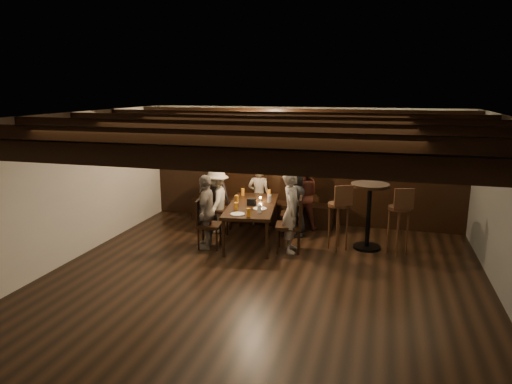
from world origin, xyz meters
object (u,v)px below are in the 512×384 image
(dining_table, at_px, (252,207))
(person_right_far, at_px, (292,211))
(chair_left_far, at_px, (208,233))
(chair_right_far, at_px, (290,235))
(chair_right_near, at_px, (292,222))
(person_bench_left, at_px, (214,196))
(bar_stool_left, at_px, (338,225))
(person_left_near, at_px, (217,201))
(chair_left_near, at_px, (219,218))
(person_left_far, at_px, (206,212))
(person_right_near, at_px, (294,200))
(person_bench_right, at_px, (303,196))
(high_top_table, at_px, (369,206))
(bar_stool_right, at_px, (398,229))
(person_bench_centre, at_px, (259,195))

(dining_table, relative_size, person_right_far, 1.38)
(chair_left_far, distance_m, chair_right_far, 1.44)
(chair_right_near, relative_size, person_bench_left, 0.69)
(bar_stool_left, bearing_deg, person_left_near, 141.34)
(chair_left_near, bearing_deg, bar_stool_left, 72.44)
(chair_left_far, xyz_separation_m, person_left_far, (-0.03, -0.00, 0.39))
(chair_right_near, relative_size, person_right_near, 0.63)
(dining_table, bearing_deg, person_left_far, -149.04)
(person_bench_right, distance_m, person_left_far, 2.13)
(chair_right_far, relative_size, high_top_table, 0.82)
(bar_stool_right, bearing_deg, person_bench_left, 149.95)
(chair_left_far, distance_m, person_left_near, 0.97)
(dining_table, xyz_separation_m, chair_left_far, (-0.64, -0.55, -0.37))
(high_top_table, bearing_deg, person_bench_left, 169.31)
(person_right_far, distance_m, high_top_table, 1.36)
(chair_left_far, height_order, bar_stool_right, bar_stool_right)
(bar_stool_left, bearing_deg, high_top_table, -7.39)
(person_bench_centre, distance_m, high_top_table, 2.39)
(chair_left_far, height_order, person_left_far, person_left_far)
(chair_right_near, distance_m, chair_right_far, 0.90)
(chair_left_far, distance_m, person_bench_centre, 1.70)
(person_bench_right, bearing_deg, chair_right_near, 68.01)
(chair_right_far, bearing_deg, chair_right_near, 0.13)
(chair_right_far, bearing_deg, person_left_far, 90.00)
(person_bench_right, distance_m, person_right_near, 0.47)
(person_left_far, height_order, bar_stool_left, person_left_far)
(chair_left_far, bearing_deg, chair_right_far, 90.00)
(person_bench_left, distance_m, person_left_far, 1.36)
(person_bench_centre, relative_size, bar_stool_left, 1.05)
(dining_table, height_order, person_bench_centre, person_bench_centre)
(dining_table, relative_size, person_left_far, 1.49)
(chair_right_near, xyz_separation_m, person_right_far, (0.17, -0.89, 0.45))
(person_left_near, xyz_separation_m, person_right_far, (1.62, -0.67, 0.08))
(chair_left_far, xyz_separation_m, high_top_table, (2.71, 0.72, 0.50))
(person_bench_left, bearing_deg, person_right_near, 164.74)
(high_top_table, height_order, bar_stool_left, bar_stool_left)
(person_left_far, bearing_deg, person_bench_left, -173.66)
(chair_left_far, xyz_separation_m, bar_stool_left, (2.22, 0.52, 0.17))
(person_right_far, bearing_deg, chair_right_far, 90.00)
(chair_right_far, height_order, person_right_near, person_right_near)
(person_right_far, distance_m, bar_stool_left, 0.87)
(chair_right_near, bearing_deg, person_right_far, -177.98)
(dining_table, bearing_deg, bar_stool_left, -9.83)
(bar_stool_right, bearing_deg, chair_right_far, 172.71)
(person_bench_left, relative_size, bar_stool_right, 1.06)
(chair_left_far, xyz_separation_m, bar_stool_right, (3.22, 0.57, 0.17))
(chair_left_near, distance_m, person_right_near, 1.52)
(chair_right_near, bearing_deg, person_bench_centre, 50.13)
(dining_table, distance_m, bar_stool_left, 1.59)
(chair_right_far, relative_size, bar_stool_left, 0.81)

